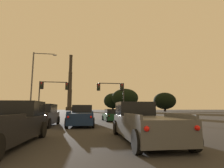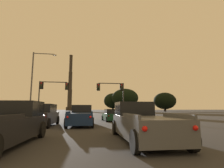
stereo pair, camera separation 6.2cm
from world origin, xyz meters
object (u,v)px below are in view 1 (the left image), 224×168
Objects in this scene: hatchback_right_lane_front at (112,115)px; suv_left_lane_second at (43,115)px; smokestack at (70,88)px; street_lamp at (36,78)px; traffic_light_overhead_left at (49,90)px; pickup_truck_right_lane_third at (142,122)px; pickup_truck_center_lane_second at (82,116)px; traffic_light_overhead_right at (115,91)px; pickup_truck_left_lane_third at (5,125)px.

suv_left_lane_second reaches higher than hatchback_right_lane_front.
suv_left_lane_second is at bearing -144.87° from hatchback_right_lane_front.
smokestack reaches higher than hatchback_right_lane_front.
hatchback_right_lane_front is 0.43× the size of street_lamp.
suv_left_lane_second is 0.83× the size of traffic_light_overhead_left.
pickup_truck_right_lane_third is 21.47m from street_lamp.
pickup_truck_center_lane_second is (-3.49, -4.99, 0.14)m from hatchback_right_lane_front.
traffic_light_overhead_right is at bearing 74.97° from hatchback_right_lane_front.
hatchback_right_lane_front is 0.75× the size of pickup_truck_center_lane_second.
smokestack is (-7.07, 136.37, 14.29)m from street_lamp.
pickup_truck_right_lane_third is 9.92m from suv_left_lane_second.
pickup_truck_left_lane_third is at bearing -86.01° from suv_left_lane_second.
suv_left_lane_second reaches higher than pickup_truck_left_lane_third.
smokestack is at bearing 94.22° from hatchback_right_lane_front.
pickup_truck_left_lane_third is 0.11× the size of smokestack.
suv_left_lane_second is 12.32m from street_lamp.
traffic_light_overhead_left is (-5.64, 13.70, 3.75)m from pickup_truck_center_lane_second.
pickup_truck_right_lane_third is at bearing -49.39° from suv_left_lane_second.
suv_left_lane_second reaches higher than pickup_truck_center_lane_second.
street_lamp reaches higher than traffic_light_overhead_right.
suv_left_lane_second is at bearing -70.76° from street_lamp.
street_lamp is at bearing -111.35° from traffic_light_overhead_left.
pickup_truck_center_lane_second is at bearing -56.08° from street_lamp.
pickup_truck_center_lane_second is 0.99× the size of pickup_truck_left_lane_third.
traffic_light_overhead_left is at bearing 101.18° from suv_left_lane_second.
traffic_light_overhead_right is at bearing 69.52° from pickup_truck_center_lane_second.
traffic_light_overhead_left reaches higher than pickup_truck_left_lane_third.
street_lamp is (-1.31, -3.36, 1.38)m from traffic_light_overhead_left.
traffic_light_overhead_right reaches higher than suv_left_lane_second.
pickup_truck_left_lane_third is 156.70m from smokestack.
street_lamp is (-4.06, 18.73, 5.13)m from pickup_truck_left_lane_third.
pickup_truck_right_lane_third is at bearing -61.43° from street_lamp.
smokestack is at bearing 96.94° from pickup_truck_center_lane_second.
pickup_truck_left_lane_third is at bearing -77.76° from street_lamp.
street_lamp is at bearing 105.05° from pickup_truck_left_lane_third.
street_lamp reaches higher than pickup_truck_center_lane_second.
pickup_truck_left_lane_third is at bearing -118.35° from hatchback_right_lane_front.
traffic_light_overhead_right is 136.09m from smokestack.
suv_left_lane_second is at bearing -173.73° from pickup_truck_center_lane_second.
traffic_light_overhead_left is (-9.14, 8.72, 3.89)m from hatchback_right_lane_front.
traffic_light_overhead_left reaches higher than pickup_truck_right_lane_third.
hatchback_right_lane_front is 0.71× the size of traffic_light_overhead_right.
traffic_light_overhead_right is at bearing -4.16° from traffic_light_overhead_left.
pickup_truck_center_lane_second is 1.12× the size of suv_left_lane_second.
hatchback_right_lane_front is 0.75× the size of pickup_truck_right_lane_third.
pickup_truck_right_lane_third is 0.95× the size of traffic_light_overhead_right.
pickup_truck_center_lane_second is at bearing -84.54° from smokestack.
traffic_light_overhead_left reaches higher than traffic_light_overhead_right.
street_lamp is at bearing 125.40° from pickup_truck_center_lane_second.
pickup_truck_center_lane_second is 0.93× the size of traffic_light_overhead_left.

